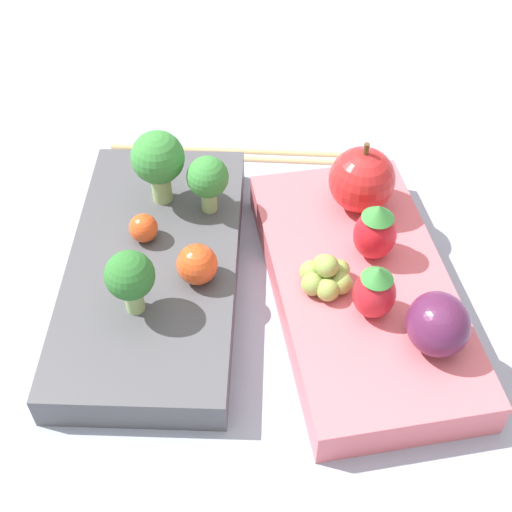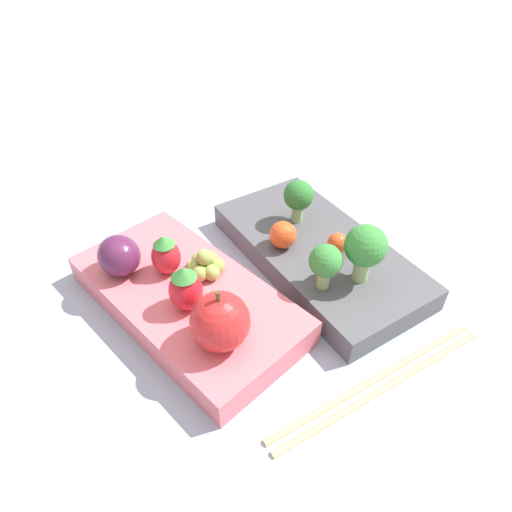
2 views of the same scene
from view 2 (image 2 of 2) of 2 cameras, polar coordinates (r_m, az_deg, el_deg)
name	(u,v)px [view 2 (image 2 of 2)]	position (r m, az deg, el deg)	size (l,w,h in m)	color
ground_plane	(255,284)	(0.45, -0.14, -3.50)	(4.00, 4.00, 0.00)	#939EB2
bento_box_savoury	(318,253)	(0.47, 7.74, 0.34)	(0.24, 0.13, 0.03)	#4C4C51
bento_box_fruit	(187,299)	(0.42, -8.64, -5.30)	(0.23, 0.14, 0.03)	#DB6670
broccoli_floret_0	(365,248)	(0.40, 13.52, 1.03)	(0.04, 0.04, 0.06)	#93B770
broccoli_floret_1	(298,197)	(0.47, 5.33, 7.41)	(0.03, 0.03, 0.05)	#93B770
broccoli_floret_2	(326,262)	(0.40, 8.69, -0.79)	(0.03, 0.03, 0.05)	#93B770
cherry_tomato_0	(283,235)	(0.44, 3.38, 2.66)	(0.03, 0.03, 0.03)	#DB4C1E
cherry_tomato_1	(338,243)	(0.45, 10.18, 1.61)	(0.02, 0.02, 0.02)	#DB4C1E
apple	(220,321)	(0.35, -4.52, -8.15)	(0.05, 0.05, 0.06)	red
strawberry_0	(166,255)	(0.42, -11.23, 0.15)	(0.03, 0.03, 0.04)	red
strawberry_1	(186,289)	(0.38, -8.80, -4.04)	(0.03, 0.03, 0.04)	red
plum	(119,256)	(0.43, -16.74, 0.05)	(0.04, 0.04, 0.04)	#511E42
grape_cluster	(205,265)	(0.42, -6.38, -1.14)	(0.04, 0.03, 0.03)	#8EA84C
chopsticks_pair	(380,382)	(0.39, 15.29, -14.91)	(0.04, 0.21, 0.01)	tan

